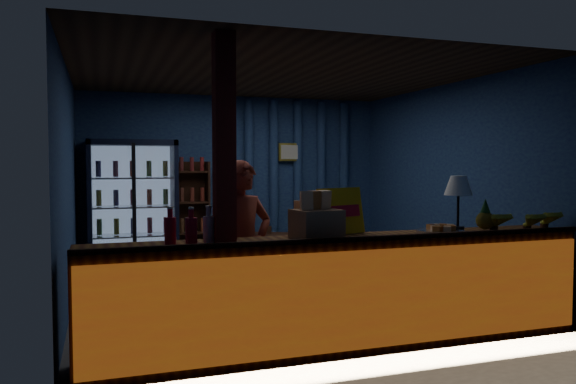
# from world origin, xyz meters

# --- Properties ---
(ground) EXTENTS (4.60, 4.60, 0.00)m
(ground) POSITION_xyz_m (0.00, 0.00, 0.00)
(ground) COLOR #515154
(ground) RESTS_ON ground
(room_walls) EXTENTS (4.60, 4.60, 4.60)m
(room_walls) POSITION_xyz_m (0.00, 0.00, 1.57)
(room_walls) COLOR navy
(room_walls) RESTS_ON ground
(counter) EXTENTS (4.40, 0.57, 0.99)m
(counter) POSITION_xyz_m (0.00, -1.91, 0.48)
(counter) COLOR brown
(counter) RESTS_ON ground
(support_post) EXTENTS (0.16, 0.16, 2.60)m
(support_post) POSITION_xyz_m (-1.05, -1.90, 1.30)
(support_post) COLOR maroon
(support_post) RESTS_ON ground
(beverage_cooler) EXTENTS (1.20, 0.62, 1.90)m
(beverage_cooler) POSITION_xyz_m (-1.55, 1.92, 0.93)
(beverage_cooler) COLOR black
(beverage_cooler) RESTS_ON ground
(bottle_shelf) EXTENTS (0.50, 0.28, 1.60)m
(bottle_shelf) POSITION_xyz_m (-0.70, 2.06, 0.79)
(bottle_shelf) COLOR #391B12
(bottle_shelf) RESTS_ON ground
(curtain_folds) EXTENTS (1.74, 0.14, 2.50)m
(curtain_folds) POSITION_xyz_m (1.00, 2.14, 1.30)
(curtain_folds) COLOR navy
(curtain_folds) RESTS_ON room_walls
(framed_picture) EXTENTS (0.36, 0.04, 0.28)m
(framed_picture) POSITION_xyz_m (0.85, 2.10, 1.75)
(framed_picture) COLOR gold
(framed_picture) RESTS_ON room_walls
(shopkeeper) EXTENTS (0.68, 0.56, 1.61)m
(shopkeeper) POSITION_xyz_m (-0.76, -1.35, 0.80)
(shopkeeper) COLOR maroon
(shopkeeper) RESTS_ON ground
(green_chair) EXTENTS (0.66, 0.68, 0.59)m
(green_chair) POSITION_xyz_m (1.32, 1.34, 0.29)
(green_chair) COLOR #52A463
(green_chair) RESTS_ON ground
(side_table) EXTENTS (0.73, 0.64, 0.66)m
(side_table) POSITION_xyz_m (0.32, 1.54, 0.28)
(side_table) COLOR #391B12
(side_table) RESTS_ON ground
(yellow_sign) EXTENTS (0.52, 0.28, 0.41)m
(yellow_sign) POSITION_xyz_m (0.03, -1.72, 1.16)
(yellow_sign) COLOR #DEB40B
(yellow_sign) RESTS_ON counter
(soda_bottles) EXTENTS (0.39, 0.17, 0.29)m
(soda_bottles) POSITION_xyz_m (-1.32, -1.88, 1.07)
(soda_bottles) COLOR red
(soda_bottles) RESTS_ON counter
(snack_box_left) EXTENTS (0.42, 0.37, 0.40)m
(snack_box_left) POSITION_xyz_m (-0.27, -1.91, 1.09)
(snack_box_left) COLOR #A1704E
(snack_box_left) RESTS_ON counter
(snack_box_centre) EXTENTS (0.36, 0.34, 0.31)m
(snack_box_centre) POSITION_xyz_m (-0.29, -1.73, 1.06)
(snack_box_centre) COLOR #A1704E
(snack_box_centre) RESTS_ON counter
(pastry_tray) EXTENTS (0.43, 0.43, 0.07)m
(pastry_tray) POSITION_xyz_m (0.94, -1.88, 0.97)
(pastry_tray) COLOR silver
(pastry_tray) RESTS_ON counter
(banana_bunches) EXTENTS (0.85, 0.32, 0.19)m
(banana_bunches) POSITION_xyz_m (1.81, -1.97, 1.04)
(banana_bunches) COLOR yellow
(banana_bunches) RESTS_ON counter
(table_lamp) EXTENTS (0.26, 0.26, 0.51)m
(table_lamp) POSITION_xyz_m (1.18, -1.81, 1.35)
(table_lamp) COLOR black
(table_lamp) RESTS_ON counter
(pineapple) EXTENTS (0.17, 0.17, 0.29)m
(pineapple) POSITION_xyz_m (1.43, -1.89, 1.07)
(pineapple) COLOR olive
(pineapple) RESTS_ON counter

